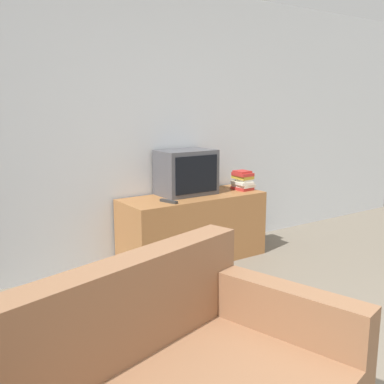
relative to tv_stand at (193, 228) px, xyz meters
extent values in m
cube|color=silver|center=(-0.82, 0.32, 0.98)|extent=(9.00, 0.06, 2.60)
cube|color=#9E6638|center=(0.00, 0.00, 0.00)|extent=(1.42, 0.54, 0.64)
cube|color=#4C4C51|center=(-0.02, 0.10, 0.54)|extent=(0.55, 0.35, 0.43)
cube|color=black|center=(-0.02, -0.08, 0.54)|extent=(0.47, 0.01, 0.35)
cube|color=#8C6042|center=(-1.81, -1.87, 0.31)|extent=(1.78, 0.62, 0.44)
cube|color=#8C6042|center=(-0.91, -2.03, 0.00)|extent=(0.38, 0.94, 0.65)
cube|color=#B72D28|center=(0.59, -0.04, 0.34)|extent=(0.17, 0.20, 0.03)
cube|color=silver|center=(0.60, -0.04, 0.37)|extent=(0.17, 0.21, 0.03)
cube|color=silver|center=(0.58, -0.04, 0.40)|extent=(0.16, 0.21, 0.03)
cube|color=silver|center=(0.60, -0.05, 0.42)|extent=(0.12, 0.16, 0.03)
cube|color=gold|center=(0.59, -0.04, 0.45)|extent=(0.15, 0.19, 0.03)
cube|color=#B72D28|center=(0.58, -0.05, 0.48)|extent=(0.15, 0.19, 0.03)
cube|color=#B72D28|center=(0.58, -0.04, 0.51)|extent=(0.14, 0.16, 0.02)
cube|color=#2D2D2D|center=(-0.36, -0.14, 0.33)|extent=(0.09, 0.19, 0.02)
camera|label=1|loc=(-2.41, -3.48, 1.18)|focal=42.00mm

